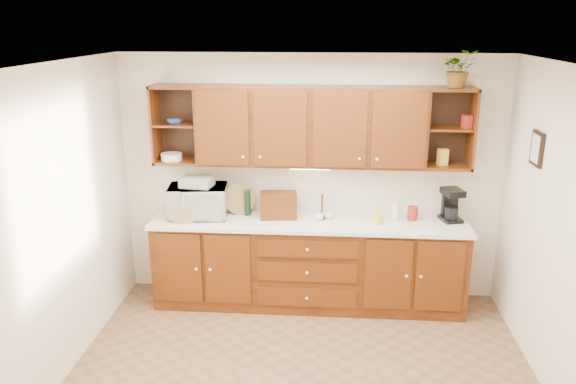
% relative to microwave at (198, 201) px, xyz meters
% --- Properties ---
extents(ceiling, '(4.00, 4.00, 0.00)m').
position_rel_microwave_xyz_m(ceiling, '(1.16, -1.47, 1.50)').
color(ceiling, white).
rests_on(ceiling, back_wall).
extents(back_wall, '(4.00, 0.00, 4.00)m').
position_rel_microwave_xyz_m(back_wall, '(1.16, 0.28, 0.20)').
color(back_wall, '#F1E3CA').
rests_on(back_wall, floor).
extents(left_wall, '(0.00, 3.50, 3.50)m').
position_rel_microwave_xyz_m(left_wall, '(-0.84, -1.47, 0.20)').
color(left_wall, '#F1E3CA').
rests_on(left_wall, floor).
extents(right_wall, '(0.00, 3.50, 3.50)m').
position_rel_microwave_xyz_m(right_wall, '(3.16, -1.47, 0.20)').
color(right_wall, '#F1E3CA').
rests_on(right_wall, floor).
extents(base_cabinets, '(3.20, 0.60, 0.90)m').
position_rel_microwave_xyz_m(base_cabinets, '(1.16, -0.02, -0.65)').
color(base_cabinets, '#341506').
rests_on(base_cabinets, floor).
extents(countertop, '(3.24, 0.64, 0.04)m').
position_rel_microwave_xyz_m(countertop, '(1.16, -0.03, -0.18)').
color(countertop, silver).
rests_on(countertop, base_cabinets).
extents(upper_cabinets, '(3.20, 0.33, 0.80)m').
position_rel_microwave_xyz_m(upper_cabinets, '(1.17, 0.11, 0.79)').
color(upper_cabinets, '#341506').
rests_on(upper_cabinets, back_wall).
extents(undercabinet_light, '(0.40, 0.05, 0.02)m').
position_rel_microwave_xyz_m(undercabinet_light, '(1.16, 0.06, 0.37)').
color(undercabinet_light, white).
rests_on(undercabinet_light, upper_cabinets).
extents(framed_picture, '(0.03, 0.24, 0.30)m').
position_rel_microwave_xyz_m(framed_picture, '(3.14, -0.57, 0.75)').
color(framed_picture, black).
rests_on(framed_picture, right_wall).
extents(wicker_basket, '(0.27, 0.27, 0.13)m').
position_rel_microwave_xyz_m(wicker_basket, '(-0.12, -0.13, -0.10)').
color(wicker_basket, '#A07643').
rests_on(wicker_basket, countertop).
extents(microwave, '(0.64, 0.47, 0.33)m').
position_rel_microwave_xyz_m(microwave, '(0.00, 0.00, 0.00)').
color(microwave, white).
rests_on(microwave, countertop).
extents(towel_stack, '(0.34, 0.27, 0.09)m').
position_rel_microwave_xyz_m(towel_stack, '(0.00, 0.00, 0.21)').
color(towel_stack, '#D5C064').
rests_on(towel_stack, microwave).
extents(wine_bottle, '(0.07, 0.07, 0.28)m').
position_rel_microwave_xyz_m(wine_bottle, '(0.51, 0.08, -0.03)').
color(wine_bottle, black).
rests_on(wine_bottle, countertop).
extents(woven_tray, '(0.34, 0.15, 0.33)m').
position_rel_microwave_xyz_m(woven_tray, '(0.41, 0.13, -0.16)').
color(woven_tray, '#A07643').
rests_on(woven_tray, countertop).
extents(bread_box, '(0.40, 0.27, 0.26)m').
position_rel_microwave_xyz_m(bread_box, '(0.84, 0.04, -0.03)').
color(bread_box, '#341506').
rests_on(bread_box, countertop).
extents(mug_tree, '(0.21, 0.22, 0.26)m').
position_rel_microwave_xyz_m(mug_tree, '(1.29, 0.04, -0.12)').
color(mug_tree, '#341506').
rests_on(mug_tree, countertop).
extents(canister_red, '(0.13, 0.13, 0.14)m').
position_rel_microwave_xyz_m(canister_red, '(2.22, 0.07, -0.09)').
color(canister_red, '#A12117').
rests_on(canister_red, countertop).
extents(canister_white, '(0.09, 0.09, 0.19)m').
position_rel_microwave_xyz_m(canister_white, '(2.03, 0.01, -0.07)').
color(canister_white, white).
rests_on(canister_white, countertop).
extents(canister_yellow, '(0.11, 0.11, 0.11)m').
position_rel_microwave_xyz_m(canister_yellow, '(1.85, -0.09, -0.11)').
color(canister_yellow, gold).
rests_on(canister_yellow, countertop).
extents(coffee_maker, '(0.24, 0.28, 0.34)m').
position_rel_microwave_xyz_m(coffee_maker, '(2.60, 0.10, -0.00)').
color(coffee_maker, black).
rests_on(coffee_maker, countertop).
extents(bowl_stack, '(0.21, 0.21, 0.04)m').
position_rel_microwave_xyz_m(bowl_stack, '(-0.23, 0.10, 0.82)').
color(bowl_stack, '#2A4D9A').
rests_on(bowl_stack, upper_cabinets).
extents(plate_stack, '(0.25, 0.25, 0.07)m').
position_rel_microwave_xyz_m(plate_stack, '(-0.28, 0.10, 0.45)').
color(plate_stack, white).
rests_on(plate_stack, upper_cabinets).
extents(pantry_box_yellow, '(0.11, 0.10, 0.16)m').
position_rel_microwave_xyz_m(pantry_box_yellow, '(2.48, 0.10, 0.50)').
color(pantry_box_yellow, gold).
rests_on(pantry_box_yellow, upper_cabinets).
extents(pantry_box_red, '(0.10, 0.09, 0.13)m').
position_rel_microwave_xyz_m(pantry_box_red, '(2.68, 0.07, 0.86)').
color(pantry_box_red, '#A12117').
rests_on(pantry_box_red, upper_cabinets).
extents(potted_plant, '(0.35, 0.32, 0.36)m').
position_rel_microwave_xyz_m(potted_plant, '(2.56, 0.07, 1.36)').
color(potted_plant, '#999999').
rests_on(potted_plant, upper_cabinets).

